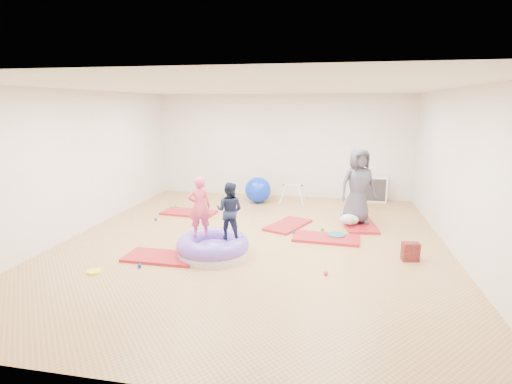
# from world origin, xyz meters

# --- Properties ---
(room) EXTENTS (7.01, 8.01, 2.81)m
(room) POSITION_xyz_m (0.00, 0.00, 1.40)
(room) COLOR tan
(room) RESTS_ON ground
(gym_mat_front_left) EXTENTS (1.22, 0.63, 0.05)m
(gym_mat_front_left) POSITION_xyz_m (-1.34, -1.08, 0.03)
(gym_mat_front_left) COLOR maroon
(gym_mat_front_left) RESTS_ON ground
(gym_mat_mid_left) EXTENTS (1.29, 0.74, 0.05)m
(gym_mat_mid_left) POSITION_xyz_m (-1.89, 1.68, 0.03)
(gym_mat_mid_left) COLOR maroon
(gym_mat_mid_left) RESTS_ON ground
(gym_mat_center_back) EXTENTS (0.99, 1.30, 0.05)m
(gym_mat_center_back) POSITION_xyz_m (0.52, 1.14, 0.02)
(gym_mat_center_back) COLOR maroon
(gym_mat_center_back) RESTS_ON ground
(gym_mat_right) EXTENTS (1.28, 0.70, 0.05)m
(gym_mat_right) POSITION_xyz_m (1.34, 0.43, 0.03)
(gym_mat_right) COLOR maroon
(gym_mat_right) RESTS_ON ground
(gym_mat_rear_right) EXTENTS (0.77, 1.32, 0.05)m
(gym_mat_rear_right) POSITION_xyz_m (2.00, 1.49, 0.03)
(gym_mat_rear_right) COLOR maroon
(gym_mat_rear_right) RESTS_ON ground
(inflatable_cushion) EXTENTS (1.24, 1.24, 0.39)m
(inflatable_cushion) POSITION_xyz_m (-0.54, -0.78, 0.15)
(inflatable_cushion) COLOR silver
(inflatable_cushion) RESTS_ON ground
(child_pink) EXTENTS (0.44, 0.37, 1.04)m
(child_pink) POSITION_xyz_m (-0.78, -0.70, 0.88)
(child_pink) COLOR #E84161
(child_pink) RESTS_ON inflatable_cushion
(child_navy) EXTENTS (0.50, 0.41, 0.97)m
(child_navy) POSITION_xyz_m (-0.25, -0.72, 0.84)
(child_navy) COLOR #17203D
(child_navy) RESTS_ON inflatable_cushion
(adult_caregiver) EXTENTS (0.91, 0.76, 1.59)m
(adult_caregiver) POSITION_xyz_m (1.94, 1.54, 0.85)
(adult_caregiver) COLOR #434250
(adult_caregiver) RESTS_ON gym_mat_rear_right
(infant) EXTENTS (0.39, 0.40, 0.23)m
(infant) POSITION_xyz_m (1.79, 1.30, 0.17)
(infant) COLOR #B8E7F7
(infant) RESTS_ON gym_mat_rear_right
(ball_pit_balls) EXTENTS (4.23, 3.76, 0.07)m
(ball_pit_balls) POSITION_xyz_m (-0.32, 0.49, 0.03)
(ball_pit_balls) COLOR #0930D4
(ball_pit_balls) RESTS_ON ground
(exercise_ball_blue) EXTENTS (0.68, 0.68, 0.68)m
(exercise_ball_blue) POSITION_xyz_m (-0.49, 3.07, 0.34)
(exercise_ball_blue) COLOR #0930D4
(exercise_ball_blue) RESTS_ON ground
(exercise_ball_orange) EXTENTS (0.44, 0.44, 0.44)m
(exercise_ball_orange) POSITION_xyz_m (-0.44, 3.60, 0.22)
(exercise_ball_orange) COLOR orange
(exercise_ball_orange) RESTS_ON ground
(infant_play_gym) EXTENTS (0.65, 0.61, 0.50)m
(infant_play_gym) POSITION_xyz_m (0.40, 3.17, 0.33)
(infant_play_gym) COLOR white
(infant_play_gym) RESTS_ON ground
(cube_shelf) EXTENTS (0.68, 0.33, 0.68)m
(cube_shelf) POSITION_xyz_m (2.48, 3.79, 0.34)
(cube_shelf) COLOR white
(cube_shelf) RESTS_ON ground
(balance_disc) EXTENTS (0.34, 0.34, 0.08)m
(balance_disc) POSITION_xyz_m (1.53, 0.57, 0.04)
(balance_disc) COLOR #186A76
(balance_disc) RESTS_ON ground
(backpack) EXTENTS (0.29, 0.20, 0.31)m
(backpack) POSITION_xyz_m (2.72, -0.38, 0.15)
(backpack) COLOR #A42A27
(backpack) RESTS_ON ground
(yellow_toy) EXTENTS (0.22, 0.22, 0.03)m
(yellow_toy) POSITION_xyz_m (-2.11, -1.81, 0.02)
(yellow_toy) COLOR #F8F413
(yellow_toy) RESTS_ON ground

